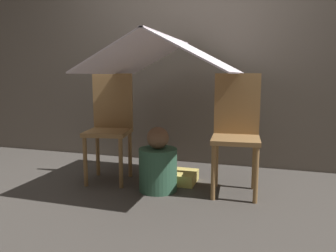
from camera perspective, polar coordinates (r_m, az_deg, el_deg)
name	(u,v)px	position (r m, az deg, el deg)	size (l,w,h in m)	color
ground_plane	(163,192)	(2.78, -0.83, -11.46)	(8.80, 8.80, 0.00)	#47423D
wall_back	(193,48)	(3.61, 4.33, 13.36)	(7.00, 0.05, 2.50)	#6B6056
chair_left	(110,123)	(3.05, -10.03, 0.58)	(0.43, 0.43, 0.98)	olive
chair_right	(236,129)	(2.73, 11.77, -0.43)	(0.41, 0.41, 0.98)	olive
sheet_canopy	(168,55)	(2.74, 0.00, 12.32)	(1.14, 1.20, 0.30)	silver
person_front	(158,165)	(2.76, -1.76, -6.81)	(0.32, 0.32, 0.54)	#38664C
floor_cushion	(176,177)	(3.02, 1.47, -8.79)	(0.36, 0.29, 0.10)	#E5CC66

